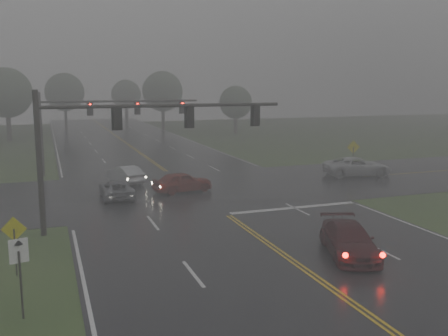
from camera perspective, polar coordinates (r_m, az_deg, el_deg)
name	(u,v)px	position (r m, az deg, el deg)	size (l,w,h in m)	color
ground	(378,322)	(17.65, 17.20, -16.48)	(180.00, 180.00, 0.00)	#2B421C
main_road	(199,195)	(34.83, -2.88, -3.09)	(18.00, 160.00, 0.02)	black
cross_street	(191,189)	(36.70, -3.78, -2.45)	(120.00, 14.00, 0.02)	black
stop_bar	(294,208)	(31.44, 8.04, -4.57)	(8.50, 0.50, 0.01)	silver
sedan_maroon	(348,255)	(23.50, 14.03, -9.66)	(1.96, 4.82, 1.40)	#390A0E
sedan_red	(183,192)	(35.85, -4.75, -2.75)	(1.71, 4.24, 1.45)	maroon
sedan_silver	(126,183)	(39.68, -11.17, -1.70)	(1.44, 4.12, 1.36)	#B8BBC0
car_grey	(117,198)	(34.53, -12.16, -3.41)	(2.01, 4.36, 1.21)	slate
pickup_white	(357,176)	(43.48, 14.96, -0.86)	(2.59, 5.61, 1.56)	#BABDBF
signal_gantry_near	(120,132)	(26.58, -11.76, 4.06)	(13.18, 0.32, 7.36)	black
signal_gantry_far	(93,116)	(44.15, -14.72, 5.78)	(13.60, 0.35, 6.99)	black
sign_diamond_west	(14,236)	(21.73, -22.84, -7.18)	(1.00, 0.26, 2.44)	black
sign_arrow_white	(20,263)	(17.71, -22.33, -10.05)	(0.60, 0.18, 2.71)	black
sign_diamond_east	(353,151)	(44.92, 14.56, 1.92)	(1.15, 0.26, 2.80)	black
tree_nw_a	(6,93)	(73.35, -23.61, 7.87)	(6.70, 6.70, 9.84)	#372D23
tree_ne_a	(163,92)	(83.98, -7.03, 8.67)	(6.65, 6.65, 9.76)	#372D23
tree_n_mid	(65,92)	(89.35, -17.75, 8.25)	(6.50, 6.50, 9.55)	#372D23
tree_e_near	(236,102)	(77.19, 1.34, 7.51)	(5.04, 5.04, 7.40)	#372D23
tree_n_far	(126,94)	(101.36, -11.13, 8.25)	(5.82, 5.82, 8.55)	#372D23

